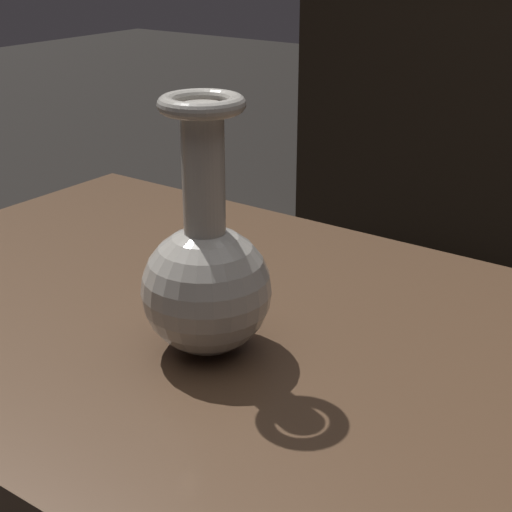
{
  "coord_description": "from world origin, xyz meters",
  "views": [
    {
      "loc": [
        0.37,
        -0.6,
        1.19
      ],
      "look_at": [
        -0.04,
        -0.03,
        0.9
      ],
      "focal_mm": 54.96,
      "sensor_mm": 36.0,
      "label": 1
    }
  ],
  "objects": [
    {
      "name": "vase_centerpiece",
      "position": [
        -0.08,
        -0.06,
        0.88
      ],
      "size": [
        0.13,
        0.13,
        0.26
      ],
      "color": "gray",
      "rests_on": "display_plinth"
    }
  ]
}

